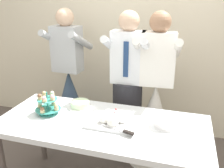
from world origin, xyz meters
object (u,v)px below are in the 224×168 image
dessert_table (102,130)px  person_groom (127,97)px  cupcake_stand (48,105)px  person_bride (154,113)px  round_cake (80,105)px  plate_stack (166,122)px  main_cake_tray (112,119)px  person_guest (70,96)px

dessert_table → person_groom: size_ratio=1.08×
cupcake_stand → person_groom: person_groom is taller
dessert_table → person_bride: size_ratio=1.08×
cupcake_stand → round_cake: 0.31m
cupcake_stand → person_bride: (0.89, 0.66, -0.28)m
cupcake_stand → plate_stack: cupcake_stand is taller
person_bride → main_cake_tray: bearing=-112.1°
person_groom → person_bride: (0.30, 0.01, -0.16)m
cupcake_stand → dessert_table: bearing=-2.0°
cupcake_stand → person_groom: (0.59, 0.65, -0.12)m
person_guest → person_groom: bearing=-12.7°
person_groom → person_guest: size_ratio=1.00×
dessert_table → cupcake_stand: cupcake_stand is taller
dessert_table → main_cake_tray: main_cake_tray is taller
plate_stack → person_bride: size_ratio=0.12×
dessert_table → plate_stack: bearing=8.9°
dessert_table → person_guest: 1.12m
person_groom → person_bride: same height
person_bride → plate_stack: bearing=-74.9°
round_cake → person_groom: bearing=51.7°
person_groom → person_bride: size_ratio=1.00×
round_cake → cupcake_stand: bearing=-139.6°
round_cake → person_guest: person_guest is taller
person_guest → person_bride: bearing=-8.7°
main_cake_tray → person_bride: 0.77m
dessert_table → person_groom: person_groom is taller
person_bride → person_guest: 1.10m
plate_stack → round_cake: (-0.82, 0.13, -0.01)m
cupcake_stand → main_cake_tray: 0.62m
person_bride → dessert_table: bearing=-118.6°
person_bride → person_guest: same height
plate_stack → person_groom: bearing=128.4°
main_cake_tray → dessert_table: bearing=-179.0°
person_groom → person_bride: 0.35m
round_cake → person_bride: size_ratio=0.14×
main_cake_tray → person_bride: size_ratio=0.26×
dessert_table → cupcake_stand: size_ratio=7.83×
cupcake_stand → plate_stack: (1.05, 0.06, -0.04)m
cupcake_stand → plate_stack: size_ratio=1.18×
person_groom → person_guest: 0.82m
plate_stack → cupcake_stand: bearing=-176.5°
person_groom → plate_stack: bearing=-51.6°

